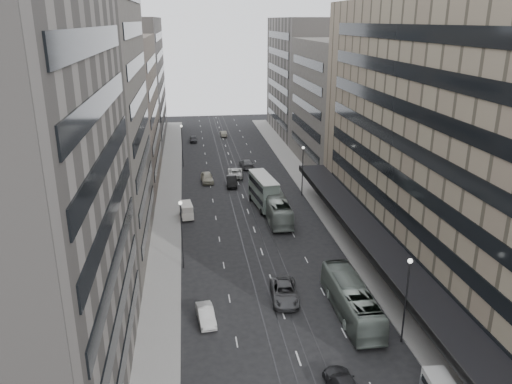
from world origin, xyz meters
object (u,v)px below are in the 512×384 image
sedan_2 (285,292)px  bus_near (351,300)px  bus_far (276,207)px  double_decker (263,191)px  panel_van (186,210)px  sedan_1 (206,315)px

sedan_2 → bus_near: bearing=-27.2°
bus_far → bus_near: bearing=96.9°
bus_near → double_decker: double_decker is taller
bus_near → bus_far: (-2.79, 25.76, 0.03)m
sedan_2 → panel_van: bearing=117.2°
panel_van → bus_far: bearing=-15.2°
bus_far → panel_van: (-12.94, 1.92, -0.47)m
bus_near → panel_van: (-15.73, 27.68, -0.44)m
double_decker → sedan_2: bearing=-101.2°
bus_far → sedan_2: bearing=82.7°
sedan_1 → sedan_2: 8.73m
double_decker → sedan_2: double_decker is taller
sedan_1 → bus_far: bearing=59.2°
bus_near → panel_van: bearing=-60.5°
sedan_2 → bus_far: bearing=86.9°
bus_far → panel_van: size_ratio=3.27×
panel_van → sedan_2: 25.95m
bus_near → panel_van: size_ratio=3.22×
bus_far → sedan_1: size_ratio=2.88×
double_decker → sedan_1: (-10.19, -30.00, -1.95)m
bus_near → sedan_2: (-5.87, 3.68, -0.87)m
bus_far → double_decker: 5.27m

